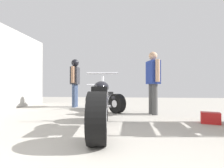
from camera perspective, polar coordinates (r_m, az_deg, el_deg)
The scene contains 6 objects.
ground_plane at distance 3.92m, azimuth -3.04°, elevation -11.79°, with size 16.00×16.00×0.00m, color #A8A399.
motorcycle_maroon_cruiser at distance 3.01m, azimuth -3.79°, elevation -6.78°, with size 0.67×2.25×1.05m.
motorcycle_black_naked at distance 5.38m, azimuth -2.55°, elevation -5.13°, with size 1.41×1.34×0.82m.
mechanic_in_blue at distance 4.86m, azimuth 13.17°, elevation 1.64°, with size 0.36×0.67×1.68m.
mechanic_with_helmet at distance 6.52m, azimuth -11.90°, elevation 1.80°, with size 0.27×0.68×1.73m.
red_toolbox at distance 4.12m, azimuth 29.28°, elevation -9.57°, with size 0.35×0.21×0.23m, color #B21919.
Camera 1 is at (0.60, -0.48, 0.75)m, focal length 28.20 mm.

